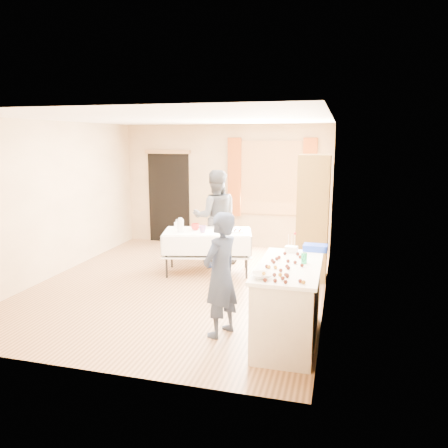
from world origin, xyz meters
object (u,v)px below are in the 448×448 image
(counter, at_px, (288,303))
(woman, at_px, (215,217))
(chair, at_px, (220,243))
(party_table, at_px, (208,248))
(cabinet, at_px, (313,218))
(girl, at_px, (221,275))

(counter, xyz_separation_m, woman, (-1.71, 2.92, 0.42))
(chair, bearing_deg, woman, -98.31)
(counter, height_order, chair, chair)
(chair, bearing_deg, counter, -69.10)
(counter, distance_m, woman, 3.41)
(party_table, distance_m, chair, 0.98)
(counter, bearing_deg, cabinet, 87.65)
(party_table, height_order, chair, chair)
(party_table, bearing_deg, counter, -67.16)
(cabinet, bearing_deg, chair, 156.63)
(counter, relative_size, party_table, 0.89)
(cabinet, xyz_separation_m, woman, (-1.81, 0.49, -0.16))
(woman, bearing_deg, girl, 86.82)
(cabinet, height_order, party_table, cabinet)
(girl, bearing_deg, party_table, -136.68)
(party_table, distance_m, girl, 2.48)
(cabinet, distance_m, party_table, 1.87)
(party_table, relative_size, woman, 0.94)
(chair, bearing_deg, girl, -81.41)
(counter, relative_size, woman, 0.84)
(cabinet, relative_size, party_table, 1.25)
(counter, bearing_deg, girl, -175.82)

